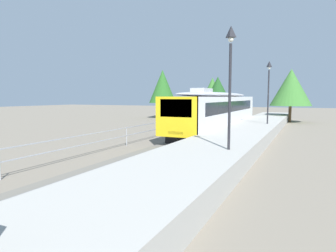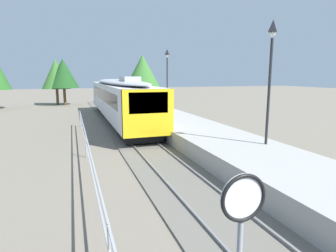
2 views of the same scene
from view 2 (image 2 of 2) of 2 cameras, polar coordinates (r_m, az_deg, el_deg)
ground_plane at (r=15.48m, az=-15.07°, el=-5.03°), size 160.00×160.00×0.00m
track_rails at (r=15.91m, az=-4.22°, el=-4.17°), size 3.20×60.00×0.14m
commuter_train at (r=24.77m, az=-9.79°, el=5.76°), size 2.82×20.10×3.74m
station_platform at (r=16.89m, az=6.50°, el=-1.92°), size 3.90×60.00×0.90m
platform_lamp_mid_platform at (r=13.22m, az=19.94°, el=12.45°), size 0.34×0.34×5.35m
platform_lamp_far_end at (r=25.74m, az=-0.16°, el=11.57°), size 0.34×0.34×5.35m
speed_limit_sign at (r=3.76m, az=14.53°, el=-18.98°), size 0.61×0.10×2.81m
carpark_fence at (r=5.82m, az=-11.73°, el=-21.46°), size 0.06×36.06×1.25m
tree_behind_carpark at (r=41.49m, az=-21.55°, el=9.66°), size 3.77×3.77×6.12m
tree_behind_station_far at (r=41.02m, az=-20.26°, el=9.88°), size 3.95×3.95×6.20m
tree_distant_centre at (r=39.39m, az=-5.12°, el=10.69°), size 5.05×5.05×6.73m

